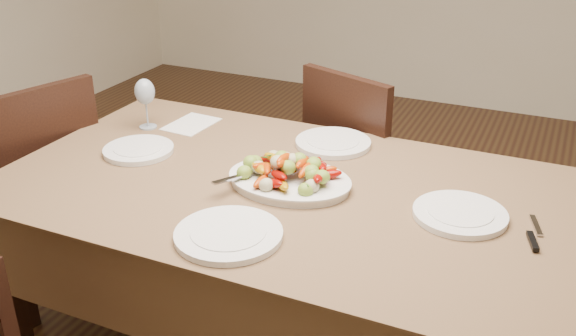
# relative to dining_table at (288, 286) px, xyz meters

# --- Properties ---
(floor) EXTENTS (6.00, 6.00, 0.00)m
(floor) POSITION_rel_dining_table_xyz_m (-0.21, 0.15, -0.38)
(floor) COLOR #372010
(floor) RESTS_ON ground
(dining_table) EXTENTS (1.84, 1.04, 0.76)m
(dining_table) POSITION_rel_dining_table_xyz_m (0.00, 0.00, 0.00)
(dining_table) COLOR brown
(dining_table) RESTS_ON ground
(chair_far) EXTENTS (0.54, 0.54, 0.95)m
(chair_far) POSITION_rel_dining_table_xyz_m (0.04, 0.77, 0.10)
(chair_far) COLOR black
(chair_far) RESTS_ON ground
(chair_left) EXTENTS (0.52, 0.52, 0.95)m
(chair_left) POSITION_rel_dining_table_xyz_m (-1.16, 0.05, 0.10)
(chair_left) COLOR black
(chair_left) RESTS_ON ground
(serving_platter) EXTENTS (0.38, 0.28, 0.02)m
(serving_platter) POSITION_rel_dining_table_xyz_m (0.00, 0.00, 0.39)
(serving_platter) COLOR white
(serving_platter) RESTS_ON dining_table
(roasted_vegetables) EXTENTS (0.31, 0.21, 0.09)m
(roasted_vegetables) POSITION_rel_dining_table_xyz_m (0.00, 0.00, 0.45)
(roasted_vegetables) COLOR #7D0702
(roasted_vegetables) RESTS_ON serving_platter
(serving_spoon) EXTENTS (0.28, 0.16, 0.03)m
(serving_spoon) POSITION_rel_dining_table_xyz_m (-0.06, -0.03, 0.43)
(serving_spoon) COLOR #9EA0A8
(serving_spoon) RESTS_ON serving_platter
(plate_left) EXTENTS (0.24, 0.24, 0.02)m
(plate_left) POSITION_rel_dining_table_xyz_m (-0.58, 0.02, 0.39)
(plate_left) COLOR white
(plate_left) RESTS_ON dining_table
(plate_right) EXTENTS (0.27, 0.27, 0.02)m
(plate_right) POSITION_rel_dining_table_xyz_m (0.53, 0.02, 0.39)
(plate_right) COLOR white
(plate_right) RESTS_ON dining_table
(plate_far) EXTENTS (0.27, 0.27, 0.02)m
(plate_far) POSITION_rel_dining_table_xyz_m (0.01, 0.36, 0.39)
(plate_far) COLOR white
(plate_far) RESTS_ON dining_table
(plate_near) EXTENTS (0.29, 0.29, 0.02)m
(plate_near) POSITION_rel_dining_table_xyz_m (-0.02, -0.35, 0.39)
(plate_near) COLOR white
(plate_near) RESTS_ON dining_table
(wine_glass) EXTENTS (0.08, 0.08, 0.20)m
(wine_glass) POSITION_rel_dining_table_xyz_m (-0.69, 0.23, 0.48)
(wine_glass) COLOR #8C99A5
(wine_glass) RESTS_ON dining_table
(menu_card) EXTENTS (0.16, 0.22, 0.00)m
(menu_card) POSITION_rel_dining_table_xyz_m (-0.56, 0.32, 0.38)
(menu_card) COLOR silver
(menu_card) RESTS_ON dining_table
(table_knife) EXTENTS (0.07, 0.20, 0.01)m
(table_knife) POSITION_rel_dining_table_xyz_m (0.73, -0.00, 0.38)
(table_knife) COLOR #9EA0A8
(table_knife) RESTS_ON dining_table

